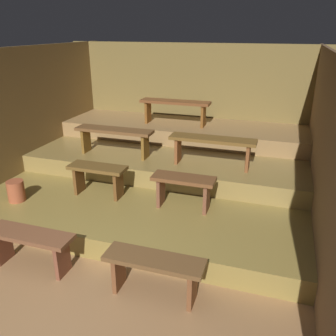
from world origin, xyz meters
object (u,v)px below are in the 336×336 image
object	(u,v)px
pail_lower	(16,191)
bench_floor_right	(154,267)
bench_lower_right	(183,185)
bench_upper_center	(175,106)
bench_middle_left	(114,134)
bench_floor_left	(30,241)
bench_middle_right	(212,144)
bench_lower_left	(98,174)

from	to	relation	value
pail_lower	bench_floor_right	bearing A→B (deg)	-20.43
bench_lower_right	bench_upper_center	distance (m)	2.54
bench_middle_left	bench_floor_left	bearing A→B (deg)	-87.93
bench_floor_left	bench_middle_right	xyz separation A→B (m)	(1.67, 2.53, 0.62)
bench_floor_left	bench_lower_right	size ratio (longest dim) A/B	1.21
bench_upper_center	bench_lower_right	bearing A→B (deg)	-70.11
bench_floor_left	bench_lower_left	size ratio (longest dim) A/B	1.21
bench_floor_left	bench_middle_left	world-z (taller)	bench_middle_left
bench_upper_center	pail_lower	distance (m)	3.40
bench_floor_right	bench_lower_right	world-z (taller)	bench_lower_right
bench_floor_left	bench_middle_right	distance (m)	3.10
bench_lower_left	bench_upper_center	distance (m)	2.46
bench_floor_left	bench_middle_left	distance (m)	2.61
bench_floor_left	pail_lower	distance (m)	1.38
bench_floor_right	bench_middle_left	xyz separation A→B (m)	(-1.67, 2.53, 0.62)
bench_floor_right	bench_lower_left	bearing A→B (deg)	134.22
bench_middle_left	pail_lower	xyz separation A→B (m)	(-0.89, -1.58, -0.53)
bench_floor_right	pail_lower	world-z (taller)	pail_lower
bench_floor_right	bench_middle_right	distance (m)	2.61
bench_lower_left	bench_middle_left	distance (m)	1.09
bench_lower_left	bench_middle_left	bearing A→B (deg)	101.00
bench_middle_left	pail_lower	bearing A→B (deg)	-119.53
bench_lower_right	bench_middle_right	size ratio (longest dim) A/B	0.64
bench_floor_left	bench_floor_right	distance (m)	1.58
bench_middle_left	bench_lower_left	bearing A→B (deg)	-79.00
bench_floor_left	bench_lower_right	xyz separation A→B (m)	(1.47, 1.51, 0.29)
bench_middle_right	pail_lower	bearing A→B (deg)	-149.30
bench_middle_left	bench_upper_center	xyz separation A→B (m)	(0.73, 1.30, 0.30)
bench_lower_left	pail_lower	bearing A→B (deg)	-152.87
bench_middle_right	pail_lower	world-z (taller)	bench_middle_right
bench_middle_left	bench_upper_center	bearing A→B (deg)	60.65
bench_middle_left	bench_upper_center	world-z (taller)	bench_upper_center
bench_lower_left	bench_upper_center	bearing A→B (deg)	77.09
bench_lower_left	pail_lower	xyz separation A→B (m)	(-1.09, -0.56, -0.20)
bench_upper_center	bench_middle_right	bearing A→B (deg)	-51.37
bench_upper_center	bench_middle_left	bearing A→B (deg)	-119.35
bench_middle_right	pail_lower	distance (m)	3.13
pail_lower	bench_floor_left	bearing A→B (deg)	-44.12
bench_floor_right	bench_upper_center	size ratio (longest dim) A/B	0.77
bench_lower_right	pail_lower	size ratio (longest dim) A/B	2.82
bench_middle_right	bench_middle_left	bearing A→B (deg)	180.00
bench_lower_right	bench_floor_left	bearing A→B (deg)	-134.22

